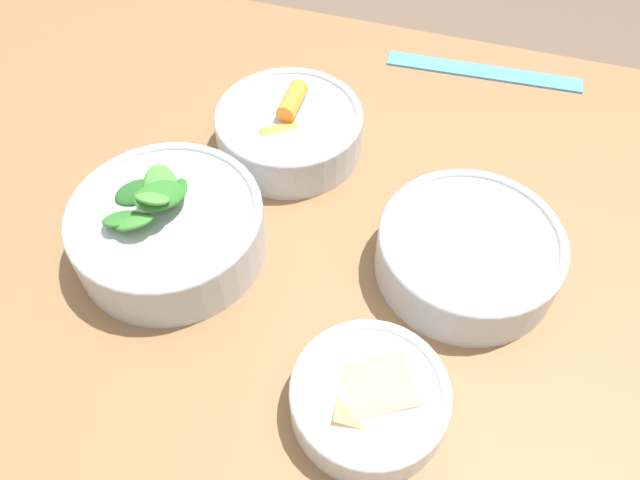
% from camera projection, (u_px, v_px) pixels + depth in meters
% --- Properties ---
extents(dining_table, '(1.35, 0.87, 0.78)m').
position_uv_depth(dining_table, '(303.00, 311.00, 0.74)').
color(dining_table, olive).
rests_on(dining_table, ground_plane).
extents(bowl_carrots, '(0.17, 0.17, 0.07)m').
position_uv_depth(bowl_carrots, '(289.00, 129.00, 0.73)').
color(bowl_carrots, silver).
rests_on(bowl_carrots, dining_table).
extents(bowl_greens, '(0.20, 0.20, 0.11)m').
position_uv_depth(bowl_greens, '(168.00, 226.00, 0.63)').
color(bowl_greens, silver).
rests_on(bowl_greens, dining_table).
extents(bowl_beans_hotdog, '(0.18, 0.18, 0.06)m').
position_uv_depth(bowl_beans_hotdog, '(468.00, 253.00, 0.62)').
color(bowl_beans_hotdog, silver).
rests_on(bowl_beans_hotdog, dining_table).
extents(bowl_cookies, '(0.14, 0.14, 0.04)m').
position_uv_depth(bowl_cookies, '(370.00, 397.00, 0.53)').
color(bowl_cookies, silver).
rests_on(bowl_cookies, dining_table).
extents(ruler, '(0.26, 0.04, 0.00)m').
position_uv_depth(ruler, '(483.00, 72.00, 0.84)').
color(ruler, '#4C99E0').
rests_on(ruler, dining_table).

